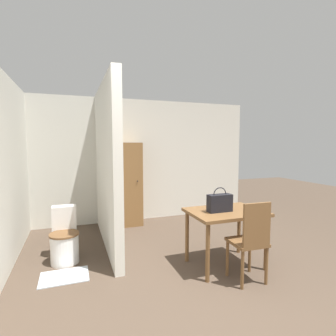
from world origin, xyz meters
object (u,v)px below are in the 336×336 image
Objects in this scene: wooden_chair at (251,239)px; wooden_cabinet at (128,184)px; toilet at (65,239)px; dining_table at (226,218)px; handbag at (220,203)px.

wooden_cabinet reaches higher than wooden_chair.
toilet is at bearing 148.44° from wooden_chair.
dining_table is at bearing 95.70° from wooden_chair.
wooden_cabinet is at bearing 110.18° from wooden_chair.
handbag is at bearing -25.22° from toilet.
dining_table is at bearing -23.68° from toilet.
wooden_cabinet is (-0.84, 2.20, 0.17)m from dining_table.
wooden_chair is 2.43m from toilet.
dining_table is 0.99× the size of wooden_chair.
toilet is at bearing 156.32° from dining_table.
wooden_chair reaches higher than toilet.
wooden_chair is at bearing -73.92° from handbag.
wooden_cabinet is at bearing 49.38° from toilet.
toilet is 2.29× the size of handbag.
handbag is 2.33m from wooden_cabinet.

